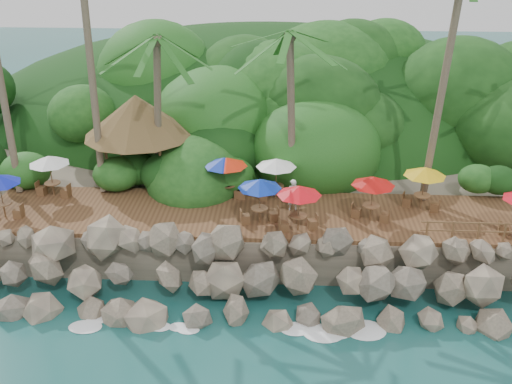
{
  "coord_description": "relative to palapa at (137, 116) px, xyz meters",
  "views": [
    {
      "loc": [
        1.35,
        -19.5,
        15.25
      ],
      "look_at": [
        0.0,
        6.0,
        3.4
      ],
      "focal_mm": 41.95,
      "sensor_mm": 36.0,
      "label": 1
    }
  ],
  "objects": [
    {
      "name": "jungle_hill",
      "position": [
        6.42,
        13.55,
        -5.79
      ],
      "size": [
        44.8,
        28.0,
        15.4
      ],
      "primitive_type": "ellipsoid",
      "color": "#143811",
      "rests_on": "ground"
    },
    {
      "name": "palapa",
      "position": [
        0.0,
        0.0,
        0.0
      ],
      "size": [
        5.66,
        5.66,
        4.6
      ],
      "color": "brown",
      "rests_on": "ground"
    },
    {
      "name": "dining_clusters",
      "position": [
        6.72,
        -3.8,
        -1.68
      ],
      "size": [
        25.61,
        5.21,
        2.18
      ],
      "color": "brown",
      "rests_on": "terrace"
    },
    {
      "name": "jungle_foliage",
      "position": [
        6.42,
        5.05,
        -5.79
      ],
      "size": [
        44.0,
        16.0,
        12.0
      ],
      "primitive_type": null,
      "color": "#143811",
      "rests_on": "ground"
    },
    {
      "name": "ground",
      "position": [
        6.42,
        -9.95,
        -5.79
      ],
      "size": [
        140.0,
        140.0,
        0.0
      ],
      "primitive_type": "plane",
      "color": "#19514F",
      "rests_on": "ground"
    },
    {
      "name": "land_base",
      "position": [
        6.42,
        6.05,
        -4.74
      ],
      "size": [
        32.0,
        25.2,
        2.1
      ],
      "primitive_type": "cube",
      "color": "gray",
      "rests_on": "ground"
    },
    {
      "name": "seawall",
      "position": [
        6.42,
        -7.95,
        -4.64
      ],
      "size": [
        29.0,
        4.0,
        2.3
      ],
      "primitive_type": null,
      "color": "gray",
      "rests_on": "ground"
    },
    {
      "name": "terrace",
      "position": [
        6.42,
        -3.95,
        -3.59
      ],
      "size": [
        26.0,
        5.0,
        0.2
      ],
      "primitive_type": "cube",
      "color": "brown",
      "rests_on": "land_base"
    },
    {
      "name": "railing",
      "position": [
        16.73,
        -6.3,
        -2.89
      ],
      "size": [
        6.1,
        0.1,
        1.0
      ],
      "color": "brown",
      "rests_on": "terrace"
    },
    {
      "name": "foam_line",
      "position": [
        6.42,
        -9.65,
        -5.76
      ],
      "size": [
        25.2,
        0.8,
        0.06
      ],
      "color": "white",
      "rests_on": "ground"
    },
    {
      "name": "waiter",
      "position": [
        8.16,
        -3.53,
        -2.69
      ],
      "size": [
        0.64,
        0.48,
        1.61
      ],
      "primitive_type": "imported",
      "rotation": [
        0.0,
        0.0,
        3.31
      ],
      "color": "white",
      "rests_on": "terrace"
    }
  ]
}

